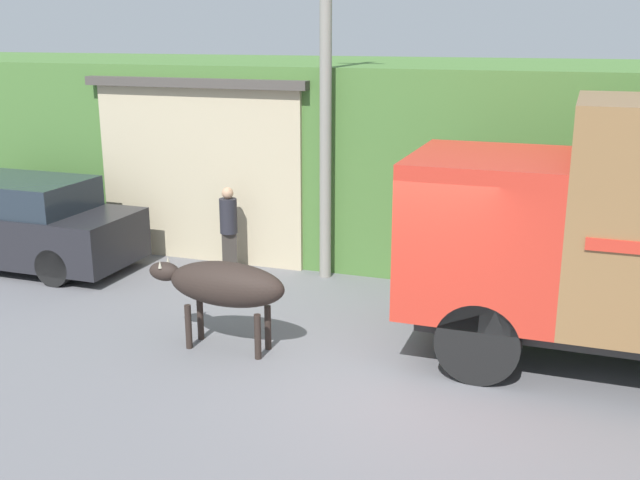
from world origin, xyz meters
TOP-DOWN VIEW (x-y plane):
  - ground_plane at (0.00, 0.00)m, footprint 60.00×60.00m
  - hillside_embankment at (0.00, 6.54)m, footprint 32.00×5.92m
  - building_backdrop at (-4.60, 4.70)m, footprint 4.39×2.70m
  - brown_cow at (-2.30, -0.05)m, footprint 2.01×0.61m
  - parked_suv at (-7.61, 2.10)m, footprint 4.55×1.77m
  - pedestrian_on_hill at (-3.77, 3.06)m, footprint 0.42×0.42m
  - utility_pole at (-2.04, 3.36)m, footprint 0.90×0.20m

SIDE VIEW (x-z plane):
  - ground_plane at x=0.00m, z-range 0.00..0.00m
  - parked_suv at x=-7.61m, z-range -0.03..1.61m
  - pedestrian_on_hill at x=-3.77m, z-range 0.08..1.63m
  - brown_cow at x=-2.30m, z-range 0.30..1.54m
  - building_backdrop at x=-4.60m, z-range 0.02..3.41m
  - hillside_embankment at x=0.00m, z-range 0.00..3.62m
  - utility_pole at x=-2.04m, z-range 0.13..6.91m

